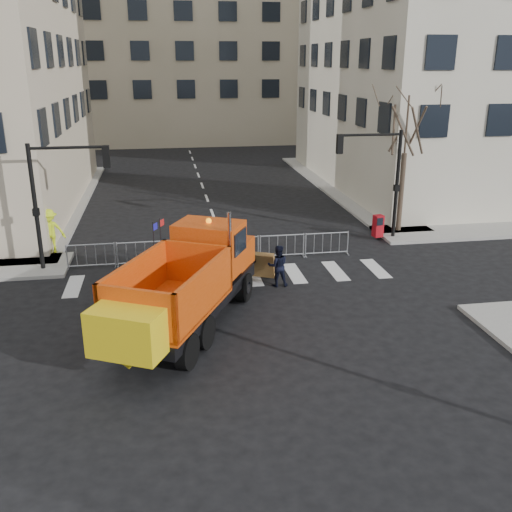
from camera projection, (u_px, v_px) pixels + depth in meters
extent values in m
plane|color=black|center=(258.00, 337.00, 18.53)|extent=(120.00, 120.00, 0.00)
cube|color=gray|center=(227.00, 252.00, 26.44)|extent=(64.00, 5.00, 0.15)
cube|color=tan|center=(180.00, 27.00, 63.14)|extent=(30.00, 18.00, 24.00)
cylinder|color=black|center=(36.00, 210.00, 23.41)|extent=(0.18, 0.18, 5.40)
cylinder|color=black|center=(397.00, 186.00, 27.83)|extent=(0.18, 0.18, 5.40)
cube|color=black|center=(189.00, 300.00, 18.97)|extent=(5.26, 7.40, 0.45)
cylinder|color=black|center=(192.00, 281.00, 21.72)|extent=(0.80, 1.13, 1.09)
cylinder|color=black|center=(244.00, 287.00, 21.13)|extent=(0.80, 1.13, 1.09)
cylinder|color=black|center=(144.00, 323.00, 18.23)|extent=(0.80, 1.13, 1.09)
cylinder|color=black|center=(204.00, 332.00, 17.64)|extent=(0.80, 1.13, 1.09)
cylinder|color=black|center=(123.00, 341.00, 17.06)|extent=(0.80, 1.13, 1.09)
cylinder|color=black|center=(187.00, 351.00, 16.47)|extent=(0.80, 1.13, 1.09)
cube|color=#C8400B|center=(222.00, 252.00, 21.61)|extent=(2.58, 2.36, 0.99)
cube|color=#C8400B|center=(209.00, 247.00, 20.25)|extent=(2.75, 2.45, 1.79)
cylinder|color=silver|center=(230.00, 247.00, 19.17)|extent=(0.14, 0.14, 2.38)
cube|color=#C8400B|center=(170.00, 286.00, 17.37)|extent=(4.18, 5.01, 1.64)
cube|color=yellow|center=(126.00, 333.00, 15.05)|extent=(2.22, 1.78, 1.29)
cube|color=brown|center=(237.00, 262.00, 23.45)|extent=(3.09, 1.94, 1.11)
imported|color=black|center=(235.00, 263.00, 22.81)|extent=(0.61, 0.40, 1.65)
imported|color=black|center=(278.00, 266.00, 22.47)|extent=(0.86, 0.69, 1.68)
imported|color=black|center=(230.00, 259.00, 23.02)|extent=(1.13, 0.86, 1.79)
imported|color=#CDEC1B|center=(50.00, 231.00, 25.88)|extent=(1.36, 0.83, 2.04)
cube|color=#9C0C14|center=(378.00, 226.00, 28.38)|extent=(0.52, 0.48, 1.10)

